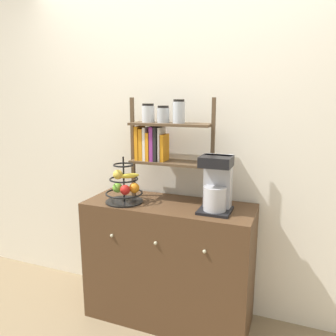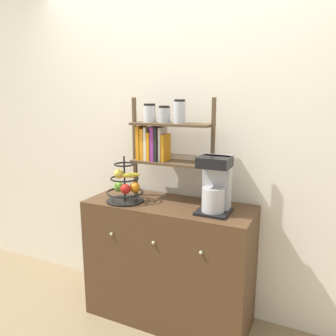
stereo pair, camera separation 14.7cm
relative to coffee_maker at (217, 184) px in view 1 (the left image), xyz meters
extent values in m
plane|color=#847051|center=(-0.35, -0.21, -1.09)|extent=(12.00, 12.00, 0.00)
cube|color=silver|center=(-0.35, 0.31, 0.21)|extent=(7.00, 0.05, 2.60)
cube|color=#4C331E|center=(-0.35, 0.03, -0.64)|extent=(1.21, 0.47, 0.91)
sphere|color=#B2AD8C|center=(-0.68, -0.21, -0.38)|extent=(0.02, 0.02, 0.02)
sphere|color=#B2AD8C|center=(-0.35, -0.21, -0.38)|extent=(0.02, 0.02, 0.02)
sphere|color=#B2AD8C|center=(-0.02, -0.21, -0.38)|extent=(0.02, 0.02, 0.02)
cube|color=black|center=(0.00, -0.02, -0.17)|extent=(0.21, 0.22, 0.02)
cube|color=#B7B7BC|center=(0.00, 0.04, 0.01)|extent=(0.18, 0.09, 0.36)
cylinder|color=#B7B7BC|center=(0.00, -0.04, -0.09)|extent=(0.15, 0.15, 0.16)
cube|color=black|center=(0.00, -0.03, 0.16)|extent=(0.20, 0.18, 0.07)
cylinder|color=black|center=(-0.66, -0.06, -0.18)|extent=(0.27, 0.27, 0.01)
cylinder|color=black|center=(-0.66, -0.06, -0.01)|extent=(0.01, 0.01, 0.32)
torus|color=black|center=(-0.66, -0.06, -0.12)|extent=(0.27, 0.27, 0.01)
torus|color=black|center=(-0.66, -0.06, -0.01)|extent=(0.21, 0.21, 0.01)
torus|color=black|center=(-0.66, -0.06, 0.09)|extent=(0.15, 0.15, 0.01)
sphere|color=red|center=(-0.63, -0.09, -0.08)|extent=(0.07, 0.07, 0.07)
sphere|color=#6BAD33|center=(-0.71, -0.06, -0.08)|extent=(0.07, 0.07, 0.07)
sphere|color=orange|center=(-0.59, -0.03, -0.08)|extent=(0.08, 0.08, 0.08)
ellipsoid|color=yellow|center=(-0.63, -0.03, 0.01)|extent=(0.13, 0.13, 0.04)
sphere|color=gold|center=(-0.69, -0.08, 0.02)|extent=(0.07, 0.07, 0.07)
cube|color=brown|center=(-0.67, 0.12, 0.19)|extent=(0.02, 0.02, 0.74)
cube|color=brown|center=(-0.06, 0.12, 0.19)|extent=(0.02, 0.02, 0.74)
cube|color=brown|center=(-0.37, 0.12, 0.10)|extent=(0.59, 0.20, 0.02)
cube|color=brown|center=(-0.37, 0.12, 0.37)|extent=(0.59, 0.20, 0.02)
cube|color=orange|center=(-0.61, 0.12, 0.23)|extent=(0.03, 0.14, 0.25)
cube|color=orange|center=(-0.58, 0.12, 0.22)|extent=(0.03, 0.14, 0.23)
cube|color=white|center=(-0.55, 0.12, 0.23)|extent=(0.02, 0.14, 0.24)
cube|color=orange|center=(-0.52, 0.12, 0.21)|extent=(0.02, 0.15, 0.20)
cube|color=#8C338C|center=(-0.49, 0.12, 0.23)|extent=(0.03, 0.14, 0.25)
cube|color=black|center=(-0.46, 0.12, 0.23)|extent=(0.02, 0.16, 0.25)
cube|color=white|center=(-0.44, 0.12, 0.23)|extent=(0.02, 0.12, 0.24)
cube|color=orange|center=(-0.42, 0.12, 0.20)|extent=(0.02, 0.13, 0.19)
cylinder|color=silver|center=(-0.54, 0.12, 0.44)|extent=(0.09, 0.09, 0.12)
cylinder|color=black|center=(-0.54, 0.12, 0.51)|extent=(0.08, 0.08, 0.02)
cylinder|color=#ADB2B7|center=(-0.43, 0.12, 0.43)|extent=(0.09, 0.09, 0.10)
cylinder|color=black|center=(-0.43, 0.12, 0.49)|extent=(0.08, 0.08, 0.02)
cylinder|color=silver|center=(-0.31, 0.12, 0.46)|extent=(0.09, 0.09, 0.15)
cylinder|color=black|center=(-0.31, 0.12, 0.54)|extent=(0.08, 0.08, 0.02)
camera|label=1|loc=(0.46, -2.05, 0.55)|focal=35.00mm
camera|label=2|loc=(0.59, -2.00, 0.55)|focal=35.00mm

